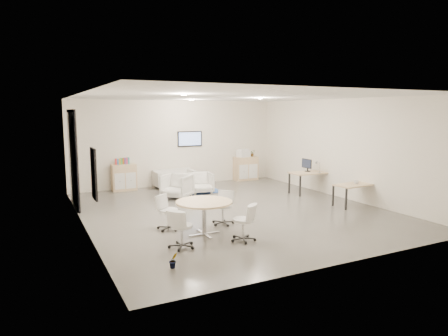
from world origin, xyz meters
name	(u,v)px	position (x,y,z in m)	size (l,w,h in m)	color
room_shell	(232,154)	(0.00, 0.00, 1.60)	(9.60, 10.60, 4.80)	#54504C
glass_door	(73,156)	(-3.95, 2.51, 1.50)	(0.09, 1.90, 2.85)	black
artwork	(94,174)	(-3.97, -1.60, 1.55)	(0.05, 0.54, 1.04)	black
wall_tv	(190,139)	(0.50, 4.46, 1.75)	(0.98, 0.06, 0.58)	black
ceiling_spots	(213,98)	(-0.20, 0.83, 3.18)	(3.14, 4.14, 0.03)	#FFEAC6
sideboard_left	(124,177)	(-2.11, 4.26, 0.47)	(0.84, 0.44, 0.94)	tan
sideboard_right	(246,168)	(2.86, 4.24, 0.48)	(0.96, 0.46, 0.96)	tan
books	(122,161)	(-2.15, 4.26, 1.05)	(0.49, 0.14, 0.22)	red
printer	(243,153)	(2.74, 4.25, 1.11)	(0.51, 0.44, 0.33)	white
loveseat	(174,179)	(-0.29, 4.12, 0.30)	(1.51, 0.80, 0.56)	silver
blue_rug	(200,191)	(0.22, 2.87, 0.01)	(1.47, 0.98, 0.01)	#324E9A
armchair_left	(177,185)	(-0.85, 2.23, 0.43)	(0.83, 0.78, 0.86)	silver
armchair_right	(201,182)	(0.16, 2.63, 0.39)	(0.76, 0.71, 0.78)	silver
desk_rear	(310,174)	(3.52, 0.94, 0.66)	(1.44, 0.78, 0.73)	tan
desk_front	(355,186)	(3.51, -1.15, 0.59)	(1.32, 0.75, 0.66)	tan
monitor	(307,165)	(3.48, 1.09, 0.97)	(0.20, 0.50, 0.44)	black
round_table	(204,205)	(-1.63, -1.75, 0.70)	(1.29, 1.29, 0.78)	tan
meeting_chairs	(204,217)	(-1.63, -1.75, 0.41)	(2.34, 2.34, 0.82)	white
plant_cabinet	(252,154)	(3.15, 4.25, 1.07)	(0.25, 0.28, 0.21)	#3F7F3F
plant_floor	(173,264)	(-2.92, -3.29, 0.06)	(0.16, 0.29, 0.13)	#3F7F3F
cup	(356,182)	(3.54, -1.18, 0.73)	(0.13, 0.11, 0.13)	white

